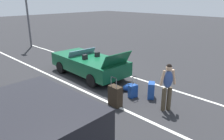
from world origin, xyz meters
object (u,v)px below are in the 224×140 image
suitcase_medium_bright (151,90)px  suitcase_small_carryon (133,91)px  convertible_car (86,63)px  duffel_bag (129,87)px  suitcase_large_black (115,96)px  parking_lamp_post (26,0)px  traveler_person (168,85)px

suitcase_medium_bright → suitcase_small_carryon: (0.53, 0.44, -0.05)m
convertible_car → duffel_bag: 2.84m
suitcase_large_black → parking_lamp_post: parking_lamp_post is taller
suitcase_small_carryon → parking_lamp_post: parking_lamp_post is taller
convertible_car → duffel_bag: (-2.81, 0.01, -0.43)m
duffel_bag → convertible_car: bearing=-0.3°
convertible_car → suitcase_large_black: 3.59m
parking_lamp_post → suitcase_small_carryon: bearing=172.9°
suitcase_large_black → suitcase_medium_bright: bearing=-17.5°
parking_lamp_post → suitcase_medium_bright: bearing=175.3°
suitcase_large_black → suitcase_small_carryon: bearing=3.1°
suitcase_large_black → duffel_bag: bearing=23.6°
suitcase_medium_bright → parking_lamp_post: (12.04, -1.00, 3.21)m
suitcase_large_black → duffel_bag: 1.47m
convertible_car → duffel_bag: convertible_car is taller
suitcase_large_black → traveler_person: traveler_person is taller
suitcase_large_black → duffel_bag: suitcase_large_black is taller
duffel_bag → suitcase_medium_bright: bearing=-177.4°
convertible_car → traveler_person: size_ratio=2.58×
suitcase_small_carryon → parking_lamp_post: size_ratio=0.14×
suitcase_large_black → suitcase_medium_bright: suitcase_large_black is taller
suitcase_large_black → suitcase_medium_bright: size_ratio=1.77×
convertible_car → suitcase_large_black: size_ratio=3.88×
parking_lamp_post → convertible_car: bearing=172.8°
suitcase_medium_bright → duffel_bag: bearing=150.7°
suitcase_small_carryon → suitcase_large_black: bearing=101.6°
suitcase_medium_bright → suitcase_small_carryon: bearing=-172.4°
suitcase_small_carryon → convertible_car: bearing=4.9°
suitcase_large_black → parking_lamp_post: (11.50, -2.41, 3.15)m
parking_lamp_post → traveler_person: bearing=173.7°
traveler_person → parking_lamp_post: parking_lamp_post is taller
suitcase_large_black → suitcase_small_carryon: size_ratio=1.26×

